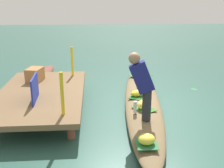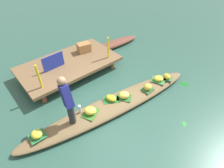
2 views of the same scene
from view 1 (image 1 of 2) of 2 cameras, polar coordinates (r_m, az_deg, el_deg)
canal_water at (r=6.02m, az=6.44°, el=-4.64°), size 40.00×40.00×0.00m
dock_platform at (r=5.85m, az=-15.04°, el=-2.14°), size 3.20×1.80×0.41m
vendor_boat at (r=5.98m, az=6.47°, el=-3.68°), size 5.36×1.40×0.22m
moored_boat at (r=8.17m, az=-14.83°, el=1.77°), size 2.40×0.66×0.23m
leaf_mat_0 at (r=7.54m, az=5.51°, el=1.84°), size 0.48×0.51×0.01m
banana_bunch_0 at (r=7.52m, az=5.53°, el=2.35°), size 0.39×0.38×0.14m
leaf_mat_1 at (r=6.27m, az=6.35°, el=-1.52°), size 0.48×0.50×0.01m
banana_bunch_1 at (r=6.24m, az=6.38°, el=-0.72°), size 0.36×0.35×0.19m
leaf_mat_2 at (r=7.82m, az=5.94°, el=2.41°), size 0.41×0.44×0.01m
banana_bunch_2 at (r=7.80m, az=5.95°, el=2.93°), size 0.26×0.30×0.15m
leaf_mat_3 at (r=5.30m, az=6.89°, el=-5.27°), size 0.53×0.48×0.01m
banana_bunch_3 at (r=5.26m, az=6.93°, el=-4.38°), size 0.39×0.40×0.18m
leaf_mat_4 at (r=7.01m, az=6.81°, el=0.56°), size 0.35×0.32×0.01m
banana_bunch_4 at (r=6.99m, az=6.84°, el=1.26°), size 0.29×0.29×0.18m
leaf_mat_5 at (r=4.10m, az=7.40°, el=-12.60°), size 0.37×0.32×0.01m
banana_bunch_5 at (r=4.06m, az=7.44°, el=-11.68°), size 0.32×0.33×0.15m
leaf_mat_6 at (r=5.94m, az=5.42°, el=-2.61°), size 0.51×0.45×0.01m
banana_bunch_6 at (r=5.92m, az=5.44°, el=-1.98°), size 0.29×0.36×0.14m
vendor_person at (r=4.60m, az=6.49°, el=0.29°), size 0.24×0.48×1.22m
water_bottle at (r=5.06m, az=4.99°, el=-4.98°), size 0.07×0.07×0.23m
market_banner at (r=5.29m, az=-16.25°, el=-0.92°), size 0.71×0.06×0.48m
railing_post_west at (r=4.50m, az=-10.66°, el=-2.05°), size 0.06×0.06×0.74m
railing_post_east at (r=6.80m, az=-8.55°, el=4.82°), size 0.06×0.06×0.74m
produce_crate at (r=6.59m, az=-16.23°, el=1.96°), size 0.50×0.41×0.31m
drifting_plant_0 at (r=8.38m, az=8.14°, el=1.81°), size 0.25×0.33×0.01m
drifting_plant_1 at (r=7.39m, az=17.23°, el=-1.02°), size 0.21×0.19×0.01m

